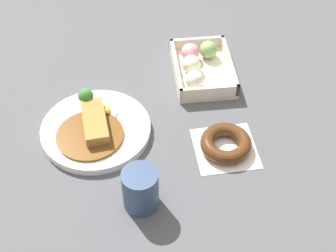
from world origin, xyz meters
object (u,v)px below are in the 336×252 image
object	(u,v)px
curry_plate	(95,127)
donut_box	(200,67)
chocolate_ring_donut	(226,144)
coffee_mug	(142,189)

from	to	relation	value
curry_plate	donut_box	distance (m)	0.31
chocolate_ring_donut	coffee_mug	distance (m)	0.23
donut_box	chocolate_ring_donut	bearing A→B (deg)	3.78
curry_plate	chocolate_ring_donut	distance (m)	0.29
curry_plate	chocolate_ring_donut	bearing A→B (deg)	73.65
curry_plate	coffee_mug	distance (m)	0.22
donut_box	chocolate_ring_donut	size ratio (longest dim) A/B	1.44
chocolate_ring_donut	coffee_mug	world-z (taller)	coffee_mug
coffee_mug	donut_box	bearing A→B (deg)	155.20
coffee_mug	chocolate_ring_donut	bearing A→B (deg)	122.48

